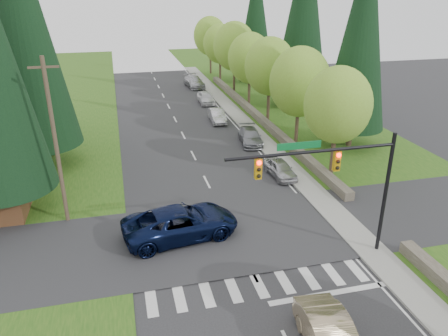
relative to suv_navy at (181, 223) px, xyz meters
name	(u,v)px	position (x,y,z in m)	size (l,w,h in m)	color
ground	(283,332)	(2.98, -8.49, -0.92)	(120.00, 120.00, 0.00)	#28282B
grass_east	(338,146)	(15.98, 11.51, -0.89)	(14.00, 110.00, 0.06)	#255216
grass_west	(28,175)	(-10.02, 11.51, -0.89)	(14.00, 110.00, 0.06)	#255216
cross_street	(233,234)	(2.98, -0.49, -0.92)	(120.00, 8.00, 0.10)	#28282B
sidewalk_east	(266,144)	(9.88, 13.51, -0.85)	(1.80, 80.00, 0.13)	gray
curb_east	(257,145)	(9.03, 13.51, -0.85)	(0.20, 80.00, 0.13)	gray
stone_wall_north	(257,116)	(11.58, 21.51, -0.57)	(0.70, 40.00, 0.70)	#4C4438
traffic_signal	(339,172)	(7.35, -3.99, 4.07)	(8.70, 0.37, 6.80)	black
utility_pole	(56,142)	(-6.52, 3.51, 4.22)	(1.60, 0.24, 10.00)	#473828
decid_tree_0	(338,105)	(12.18, 5.51, 4.68)	(4.80, 4.80, 8.37)	#38281C
decid_tree_1	(300,82)	(12.28, 12.51, 4.88)	(5.20, 5.20, 8.80)	#38281C
decid_tree_2	(270,66)	(12.08, 19.51, 5.01)	(5.00, 5.00, 8.82)	#38281C
decid_tree_3	(250,58)	(12.18, 26.51, 4.75)	(5.00, 5.00, 8.55)	#38281C
decid_tree_4	(234,46)	(12.28, 33.51, 5.14)	(5.40, 5.40, 9.18)	#38281C
decid_tree_5	(220,44)	(12.08, 40.51, 4.61)	(4.80, 4.80, 8.30)	#38281C
decid_tree_6	(210,36)	(12.18, 47.51, 4.95)	(5.20, 5.20, 8.86)	#38281C
conifer_w_c	(20,17)	(-9.02, 13.51, 10.38)	(6.46, 6.46, 20.80)	#38281C
conifer_w_e	(9,25)	(-11.02, 19.51, 9.37)	(5.78, 5.78, 18.80)	#38281C
conifer_e_a	(362,33)	(16.98, 11.51, 8.87)	(5.44, 5.44, 17.80)	#38281C
conifer_e_b	(304,10)	(17.98, 25.51, 9.87)	(6.12, 6.12, 19.80)	#38281C
conifer_e_c	(256,16)	(16.98, 39.51, 8.37)	(5.10, 5.10, 16.80)	#38281C
suv_navy	(181,223)	(0.00, 0.00, 0.00)	(3.05, 6.61, 1.84)	#0A1233
parked_car_a	(280,169)	(8.58, 6.64, -0.28)	(1.50, 3.73, 1.27)	#B1B0B5
parked_car_b	(250,136)	(8.58, 14.28, -0.26)	(1.83, 4.51, 1.31)	gray
parked_car_c	(217,116)	(7.18, 21.56, -0.25)	(1.41, 4.05, 1.33)	#BCBCC1
parked_car_d	(206,98)	(7.59, 29.26, -0.20)	(1.69, 4.19, 1.43)	silver
parked_car_e	(194,82)	(7.85, 38.50, -0.16)	(2.14, 5.26, 1.53)	#A7A8AC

